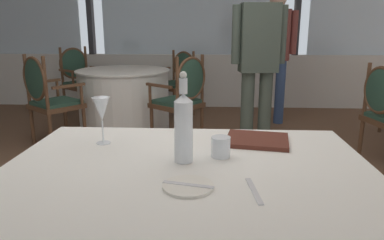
{
  "coord_description": "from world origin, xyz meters",
  "views": [
    {
      "loc": [
        0.31,
        -2.25,
        1.29
      ],
      "look_at": [
        0.23,
        -0.68,
        0.88
      ],
      "focal_mm": 33.72,
      "sensor_mm": 36.0,
      "label": 1
    }
  ],
  "objects_px": {
    "side_plate": "(188,186)",
    "diner_person_1": "(258,56)",
    "water_bottle": "(183,126)",
    "dining_chair_0_0": "(183,94)",
    "water_tumbler": "(221,147)",
    "diner_person_0": "(275,49)",
    "dining_chair_0_3": "(47,95)",
    "dining_chair_0_2": "(79,76)",
    "wine_glass": "(101,110)",
    "dining_chair_0_1": "(178,78)",
    "menu_book": "(257,140)"
  },
  "relations": [
    {
      "from": "water_tumbler",
      "to": "wine_glass",
      "type": "bearing_deg",
      "value": 164.54
    },
    {
      "from": "dining_chair_0_2",
      "to": "diner_person_0",
      "type": "relative_size",
      "value": 0.57
    },
    {
      "from": "menu_book",
      "to": "diner_person_1",
      "type": "height_order",
      "value": "diner_person_1"
    },
    {
      "from": "side_plate",
      "to": "diner_person_1",
      "type": "bearing_deg",
      "value": 77.85
    },
    {
      "from": "wine_glass",
      "to": "dining_chair_0_3",
      "type": "height_order",
      "value": "dining_chair_0_3"
    },
    {
      "from": "wine_glass",
      "to": "diner_person_0",
      "type": "xyz_separation_m",
      "value": [
        1.33,
        3.31,
        0.09
      ]
    },
    {
      "from": "dining_chair_0_0",
      "to": "diner_person_1",
      "type": "xyz_separation_m",
      "value": [
        0.76,
        -0.3,
        0.43
      ]
    },
    {
      "from": "water_tumbler",
      "to": "diner_person_0",
      "type": "relative_size",
      "value": 0.05
    },
    {
      "from": "wine_glass",
      "to": "water_tumbler",
      "type": "bearing_deg",
      "value": -15.46
    },
    {
      "from": "water_bottle",
      "to": "dining_chair_0_3",
      "type": "bearing_deg",
      "value": 125.07
    },
    {
      "from": "dining_chair_0_2",
      "to": "diner_person_1",
      "type": "bearing_deg",
      "value": 4.6
    },
    {
      "from": "water_tumbler",
      "to": "diner_person_1",
      "type": "bearing_deg",
      "value": 79.16
    },
    {
      "from": "dining_chair_0_0",
      "to": "dining_chair_0_2",
      "type": "bearing_deg",
      "value": 0.0
    },
    {
      "from": "water_tumbler",
      "to": "water_bottle",
      "type": "bearing_deg",
      "value": -157.62
    },
    {
      "from": "dining_chair_0_3",
      "to": "diner_person_0",
      "type": "distance_m",
      "value": 2.87
    },
    {
      "from": "dining_chair_0_0",
      "to": "water_bottle",
      "type": "bearing_deg",
      "value": 132.58
    },
    {
      "from": "diner_person_0",
      "to": "dining_chair_0_1",
      "type": "bearing_deg",
      "value": 87.32
    },
    {
      "from": "water_tumbler",
      "to": "dining_chair_0_1",
      "type": "distance_m",
      "value": 3.91
    },
    {
      "from": "water_tumbler",
      "to": "dining_chair_0_0",
      "type": "relative_size",
      "value": 0.09
    },
    {
      "from": "water_bottle",
      "to": "water_tumbler",
      "type": "distance_m",
      "value": 0.19
    },
    {
      "from": "diner_person_1",
      "to": "wine_glass",
      "type": "bearing_deg",
      "value": 147.27
    },
    {
      "from": "menu_book",
      "to": "dining_chair_0_2",
      "type": "distance_m",
      "value": 4.09
    },
    {
      "from": "water_bottle",
      "to": "water_tumbler",
      "type": "xyz_separation_m",
      "value": [
        0.15,
        0.06,
        -0.1
      ]
    },
    {
      "from": "dining_chair_0_2",
      "to": "dining_chair_0_1",
      "type": "bearing_deg",
      "value": 44.86
    },
    {
      "from": "water_bottle",
      "to": "dining_chair_0_2",
      "type": "distance_m",
      "value": 4.18
    },
    {
      "from": "water_tumbler",
      "to": "diner_person_0",
      "type": "bearing_deg",
      "value": 77.04
    },
    {
      "from": "wine_glass",
      "to": "water_tumbler",
      "type": "height_order",
      "value": "wine_glass"
    },
    {
      "from": "water_bottle",
      "to": "dining_chair_0_1",
      "type": "height_order",
      "value": "water_bottle"
    },
    {
      "from": "water_tumbler",
      "to": "dining_chair_0_1",
      "type": "height_order",
      "value": "dining_chair_0_1"
    },
    {
      "from": "diner_person_0",
      "to": "diner_person_1",
      "type": "xyz_separation_m",
      "value": [
        -0.39,
        -1.32,
        -0.0
      ]
    },
    {
      "from": "water_bottle",
      "to": "dining_chair_0_1",
      "type": "xyz_separation_m",
      "value": [
        -0.38,
        3.93,
        -0.36
      ]
    },
    {
      "from": "wine_glass",
      "to": "dining_chair_0_0",
      "type": "bearing_deg",
      "value": 85.32
    },
    {
      "from": "wine_glass",
      "to": "dining_chair_0_1",
      "type": "relative_size",
      "value": 0.23
    },
    {
      "from": "menu_book",
      "to": "dining_chair_0_1",
      "type": "distance_m",
      "value": 3.73
    },
    {
      "from": "water_bottle",
      "to": "dining_chair_0_3",
      "type": "height_order",
      "value": "water_bottle"
    },
    {
      "from": "side_plate",
      "to": "dining_chair_0_3",
      "type": "height_order",
      "value": "dining_chair_0_3"
    },
    {
      "from": "water_bottle",
      "to": "dining_chair_0_0",
      "type": "bearing_deg",
      "value": 94.6
    },
    {
      "from": "dining_chair_0_0",
      "to": "diner_person_0",
      "type": "xyz_separation_m",
      "value": [
        1.15,
        1.02,
        0.43
      ]
    },
    {
      "from": "dining_chair_0_3",
      "to": "diner_person_0",
      "type": "bearing_deg",
      "value": -27.14
    },
    {
      "from": "side_plate",
      "to": "diner_person_0",
      "type": "relative_size",
      "value": 0.1
    },
    {
      "from": "dining_chair_0_3",
      "to": "diner_person_0",
      "type": "xyz_separation_m",
      "value": [
        2.58,
        1.19,
        0.42
      ]
    },
    {
      "from": "side_plate",
      "to": "diner_person_1",
      "type": "height_order",
      "value": "diner_person_1"
    },
    {
      "from": "water_bottle",
      "to": "dining_chair_0_2",
      "type": "xyz_separation_m",
      "value": [
        -1.81,
        3.75,
        -0.32
      ]
    },
    {
      "from": "dining_chair_0_0",
      "to": "dining_chair_0_3",
      "type": "distance_m",
      "value": 1.44
    },
    {
      "from": "water_tumbler",
      "to": "dining_chair_0_2",
      "type": "bearing_deg",
      "value": 117.91
    },
    {
      "from": "dining_chair_0_2",
      "to": "diner_person_1",
      "type": "distance_m",
      "value": 2.86
    },
    {
      "from": "diner_person_1",
      "to": "dining_chair_0_3",
      "type": "bearing_deg",
      "value": 79.42
    },
    {
      "from": "wine_glass",
      "to": "dining_chair_0_0",
      "type": "distance_m",
      "value": 2.32
    },
    {
      "from": "dining_chair_0_0",
      "to": "diner_person_1",
      "type": "distance_m",
      "value": 0.92
    },
    {
      "from": "dining_chair_0_1",
      "to": "diner_person_0",
      "type": "xyz_separation_m",
      "value": [
        1.33,
        -0.41,
        0.46
      ]
    }
  ]
}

